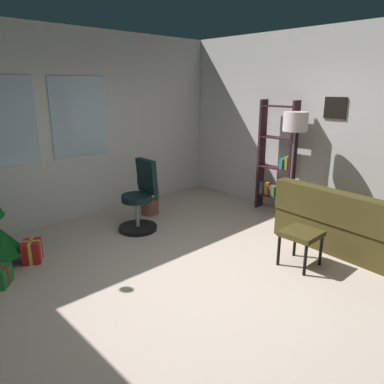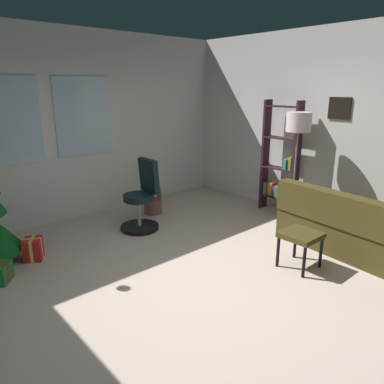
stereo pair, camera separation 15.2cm
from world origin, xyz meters
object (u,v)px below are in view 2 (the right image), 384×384
Objects in this scene: gift_box_red at (33,249)px; floor_lamp at (298,130)px; footstool at (301,238)px; office_chair at (142,202)px; potted_plant at (151,198)px; couch at (374,232)px; bookshelf at (280,165)px.

gift_box_red is 3.92m from floor_lamp.
footstool is 2.32m from office_chair.
floor_lamp is at bearing -21.78° from gift_box_red.
floor_lamp is (1.87, -1.33, 1.02)m from office_chair.
footstool is at bearing -86.32° from potted_plant.
office_chair reaches higher than couch.
footstool is at bearing -142.98° from floor_lamp.
bookshelf reaches higher than couch.
footstool is 1.45× the size of gift_box_red.
gift_box_red is at bearing 140.80° from couch.
bookshelf is 1.09× the size of floor_lamp.
floor_lamp is (0.16, 1.30, 1.15)m from couch.
floor_lamp is (-0.26, -0.45, 0.63)m from bookshelf.
gift_box_red is at bearing 158.22° from floor_lamp.
gift_box_red is at bearing -168.05° from potted_plant.
gift_box_red is 3.87m from bookshelf.
gift_box_red is 2.13m from potted_plant.
floor_lamp is at bearing 37.02° from footstool.
floor_lamp is at bearing -120.28° from bookshelf.
floor_lamp is at bearing 83.04° from couch.
footstool is 0.67× the size of potted_plant.
couch reaches higher than potted_plant.
bookshelf is (1.44, 1.34, 0.43)m from footstool.
couch is 3.34m from potted_plant.
floor_lamp is at bearing -35.37° from office_chair.
footstool is at bearing -72.81° from office_chair.
bookshelf reaches higher than gift_box_red.
floor_lamp reaches higher than potted_plant.
couch is 1.87m from bookshelf.
couch is 2.03× the size of office_chair.
potted_plant is (0.51, 0.49, -0.15)m from office_chair.
bookshelf is at bearing 42.84° from footstool.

